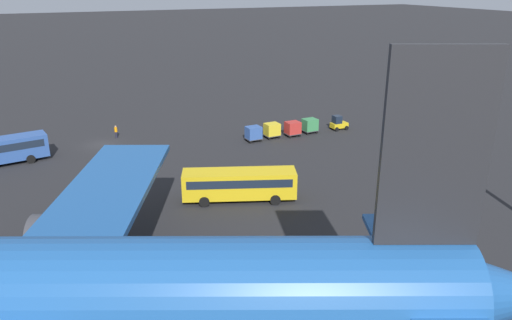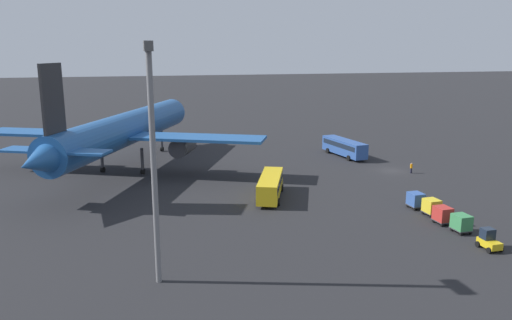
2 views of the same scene
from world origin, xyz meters
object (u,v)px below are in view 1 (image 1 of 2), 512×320
Objects in this scene: shuttle_bus_far at (239,183)px; cargo_cart_red at (293,128)px; cargo_cart_yellow at (272,130)px; cargo_cart_blue at (253,133)px; cargo_cart_green at (310,125)px; worker_person at (116,132)px; baggage_tug at (338,123)px.

shuttle_bus_far is 5.41× the size of cargo_cart_red.
cargo_cart_blue is (2.95, 0.38, 0.00)m from cargo_cart_yellow.
cargo_cart_red is at bearing 179.07° from cargo_cart_blue.
cargo_cart_green is at bearing -173.07° from cargo_cart_red.
cargo_cart_green is at bearing 178.91° from cargo_cart_yellow.
shuttle_bus_far is 27.07m from worker_person.
cargo_cart_green and cargo_cart_blue have the same top height.
cargo_cart_blue is (8.86, 0.26, 0.00)m from cargo_cart_green.
cargo_cart_red is at bearing 6.93° from cargo_cart_green.
cargo_cart_red is (2.95, 0.36, 0.00)m from cargo_cart_green.
cargo_cart_red is at bearing 157.33° from worker_person.
cargo_cart_red is at bearing 170.94° from cargo_cart_yellow.
shuttle_bus_far is 28.10m from baggage_tug.
shuttle_bus_far reaches higher than cargo_cart_green.
worker_person is at bearing -53.07° from shuttle_bus_far.
baggage_tug is at bearing -122.51° from shuttle_bus_far.
cargo_cart_yellow is (-11.93, -17.08, -0.63)m from shuttle_bus_far.
cargo_cart_yellow and cargo_cart_blue have the same top height.
cargo_cart_green reaches higher than worker_person.
cargo_cart_yellow is at bearing -1.09° from cargo_cart_green.
cargo_cart_green is 1.00× the size of cargo_cart_blue.
cargo_cart_blue is at bearing -0.93° from cargo_cart_red.
baggage_tug is 13.52m from cargo_cart_blue.
worker_person is at bearing -29.29° from cargo_cart_blue.
shuttle_bus_far is 4.67× the size of baggage_tug.
cargo_cart_red is (7.61, 0.21, 0.25)m from baggage_tug.
worker_person is (7.55, -25.98, -0.96)m from shuttle_bus_far.
worker_person is 21.42m from cargo_cart_yellow.
cargo_cart_blue is at bearing -97.55° from shuttle_bus_far.
cargo_cart_green is (-25.39, 9.01, 0.32)m from worker_person.
baggage_tug is 1.38× the size of worker_person.
cargo_cart_green is 8.86m from cargo_cart_blue.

